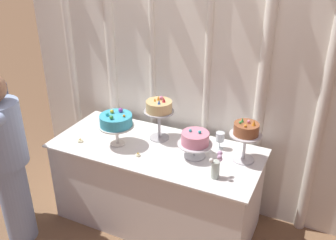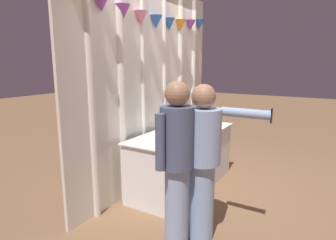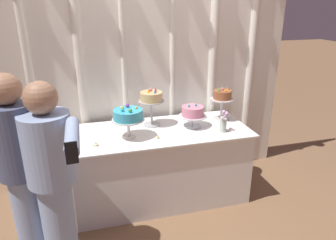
{
  "view_description": "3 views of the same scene",
  "coord_description": "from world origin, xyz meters",
  "px_view_note": "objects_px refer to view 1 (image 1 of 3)",
  "views": [
    {
      "loc": [
        1.24,
        -2.27,
        2.34
      ],
      "look_at": [
        0.09,
        0.15,
        1.02
      ],
      "focal_mm": 39.7,
      "sensor_mm": 36.0,
      "label": 1
    },
    {
      "loc": [
        -3.28,
        -1.61,
        1.67
      ],
      "look_at": [
        -0.19,
        0.23,
        0.94
      ],
      "focal_mm": 30.65,
      "sensor_mm": 36.0,
      "label": 2
    },
    {
      "loc": [
        -0.68,
        -2.67,
        1.96
      ],
      "look_at": [
        0.11,
        0.2,
        0.82
      ],
      "focal_mm": 33.54,
      "sensor_mm": 36.0,
      "label": 3
    }
  ],
  "objects_px": {
    "cake_table": "(156,185)",
    "cake_display_midright": "(195,140)",
    "flower_vase": "(216,167)",
    "cake_display_midleft": "(159,109)",
    "cake_display_rightmost": "(246,133)",
    "cake_display_leftmost": "(116,121)",
    "tealight_near_left": "(138,155)",
    "guest_man_pink_jacket": "(5,156)",
    "wine_glass": "(220,137)",
    "tealight_far_left": "(80,141)"
  },
  "relations": [
    {
      "from": "cake_display_midleft",
      "to": "cake_display_rightmost",
      "type": "xyz_separation_m",
      "value": [
        0.75,
        -0.03,
        -0.03
      ]
    },
    {
      "from": "cake_display_midleft",
      "to": "guest_man_pink_jacket",
      "type": "xyz_separation_m",
      "value": [
        -0.91,
        -0.85,
        -0.23
      ]
    },
    {
      "from": "cake_display_midright",
      "to": "tealight_far_left",
      "type": "bearing_deg",
      "value": -168.07
    },
    {
      "from": "guest_man_pink_jacket",
      "to": "cake_display_leftmost",
      "type": "bearing_deg",
      "value": 43.65
    },
    {
      "from": "cake_display_midright",
      "to": "guest_man_pink_jacket",
      "type": "xyz_separation_m",
      "value": [
        -1.3,
        -0.71,
        -0.1
      ]
    },
    {
      "from": "cake_table",
      "to": "cake_display_leftmost",
      "type": "xyz_separation_m",
      "value": [
        -0.32,
        -0.09,
        0.6
      ]
    },
    {
      "from": "tealight_near_left",
      "to": "cake_display_rightmost",
      "type": "bearing_deg",
      "value": 21.56
    },
    {
      "from": "cake_display_rightmost",
      "to": "tealight_far_left",
      "type": "bearing_deg",
      "value": -166.57
    },
    {
      "from": "cake_display_rightmost",
      "to": "tealight_near_left",
      "type": "distance_m",
      "value": 0.87
    },
    {
      "from": "flower_vase",
      "to": "tealight_far_left",
      "type": "height_order",
      "value": "flower_vase"
    },
    {
      "from": "cake_table",
      "to": "cake_display_leftmost",
      "type": "relative_size",
      "value": 5.66
    },
    {
      "from": "cake_display_leftmost",
      "to": "cake_display_rightmost",
      "type": "relative_size",
      "value": 0.86
    },
    {
      "from": "tealight_far_left",
      "to": "cake_display_midright",
      "type": "bearing_deg",
      "value": 11.93
    },
    {
      "from": "cake_display_leftmost",
      "to": "cake_display_midleft",
      "type": "bearing_deg",
      "value": 41.95
    },
    {
      "from": "cake_display_rightmost",
      "to": "wine_glass",
      "type": "xyz_separation_m",
      "value": [
        -0.22,
        0.09,
        -0.14
      ]
    },
    {
      "from": "cake_display_leftmost",
      "to": "cake_display_midright",
      "type": "relative_size",
      "value": 1.12
    },
    {
      "from": "cake_display_leftmost",
      "to": "wine_glass",
      "type": "xyz_separation_m",
      "value": [
        0.8,
        0.3,
        -0.11
      ]
    },
    {
      "from": "cake_display_leftmost",
      "to": "cake_display_midleft",
      "type": "xyz_separation_m",
      "value": [
        0.27,
        0.25,
        0.06
      ]
    },
    {
      "from": "cake_display_leftmost",
      "to": "cake_display_rightmost",
      "type": "bearing_deg",
      "value": 11.78
    },
    {
      "from": "tealight_near_left",
      "to": "flower_vase",
      "type": "bearing_deg",
      "value": -1.13
    },
    {
      "from": "cake_display_midright",
      "to": "tealight_near_left",
      "type": "relative_size",
      "value": 7.54
    },
    {
      "from": "cake_display_midright",
      "to": "guest_man_pink_jacket",
      "type": "distance_m",
      "value": 1.48
    },
    {
      "from": "cake_display_midright",
      "to": "cake_display_leftmost",
      "type": "bearing_deg",
      "value": -171.37
    },
    {
      "from": "cake_display_leftmost",
      "to": "tealight_near_left",
      "type": "xyz_separation_m",
      "value": [
        0.25,
        -0.09,
        -0.21
      ]
    },
    {
      "from": "wine_glass",
      "to": "tealight_near_left",
      "type": "xyz_separation_m",
      "value": [
        -0.55,
        -0.4,
        -0.09
      ]
    },
    {
      "from": "cake_display_leftmost",
      "to": "guest_man_pink_jacket",
      "type": "height_order",
      "value": "guest_man_pink_jacket"
    },
    {
      "from": "cake_table",
      "to": "guest_man_pink_jacket",
      "type": "xyz_separation_m",
      "value": [
        -0.95,
        -0.7,
        0.43
      ]
    },
    {
      "from": "cake_display_midleft",
      "to": "tealight_near_left",
      "type": "distance_m",
      "value": 0.43
    },
    {
      "from": "cake_display_leftmost",
      "to": "cake_display_midright",
      "type": "distance_m",
      "value": 0.67
    },
    {
      "from": "cake_display_midleft",
      "to": "wine_glass",
      "type": "xyz_separation_m",
      "value": [
        0.53,
        0.06,
        -0.17
      ]
    },
    {
      "from": "flower_vase",
      "to": "tealight_near_left",
      "type": "xyz_separation_m",
      "value": [
        -0.65,
        0.01,
        -0.08
      ]
    },
    {
      "from": "tealight_far_left",
      "to": "flower_vase",
      "type": "bearing_deg",
      "value": -0.01
    },
    {
      "from": "guest_man_pink_jacket",
      "to": "wine_glass",
      "type": "bearing_deg",
      "value": 32.34
    },
    {
      "from": "cake_display_rightmost",
      "to": "tealight_far_left",
      "type": "distance_m",
      "value": 1.39
    },
    {
      "from": "wine_glass",
      "to": "flower_vase",
      "type": "bearing_deg",
      "value": -75.66
    },
    {
      "from": "cake_display_midright",
      "to": "cake_display_rightmost",
      "type": "xyz_separation_m",
      "value": [
        0.37,
        0.11,
        0.1
      ]
    },
    {
      "from": "cake_table",
      "to": "cake_display_midright",
      "type": "distance_m",
      "value": 0.63
    },
    {
      "from": "cake_table",
      "to": "cake_display_leftmost",
      "type": "height_order",
      "value": "cake_display_leftmost"
    },
    {
      "from": "cake_display_midright",
      "to": "guest_man_pink_jacket",
      "type": "height_order",
      "value": "guest_man_pink_jacket"
    },
    {
      "from": "cake_display_leftmost",
      "to": "tealight_near_left",
      "type": "relative_size",
      "value": 8.43
    },
    {
      "from": "tealight_near_left",
      "to": "guest_man_pink_jacket",
      "type": "relative_size",
      "value": 0.02
    },
    {
      "from": "cake_display_midright",
      "to": "tealight_near_left",
      "type": "height_order",
      "value": "cake_display_midright"
    },
    {
      "from": "cake_table",
      "to": "flower_vase",
      "type": "height_order",
      "value": "flower_vase"
    },
    {
      "from": "flower_vase",
      "to": "wine_glass",
      "type": "bearing_deg",
      "value": 104.34
    },
    {
      "from": "flower_vase",
      "to": "cake_table",
      "type": "bearing_deg",
      "value": 161.61
    },
    {
      "from": "cake_table",
      "to": "tealight_near_left",
      "type": "distance_m",
      "value": 0.44
    },
    {
      "from": "guest_man_pink_jacket",
      "to": "cake_table",
      "type": "bearing_deg",
      "value": 36.19
    },
    {
      "from": "cake_display_rightmost",
      "to": "wine_glass",
      "type": "height_order",
      "value": "cake_display_rightmost"
    },
    {
      "from": "wine_glass",
      "to": "tealight_far_left",
      "type": "relative_size",
      "value": 3.13
    },
    {
      "from": "flower_vase",
      "to": "tealight_far_left",
      "type": "xyz_separation_m",
      "value": [
        -1.21,
        0.0,
        -0.08
      ]
    }
  ]
}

